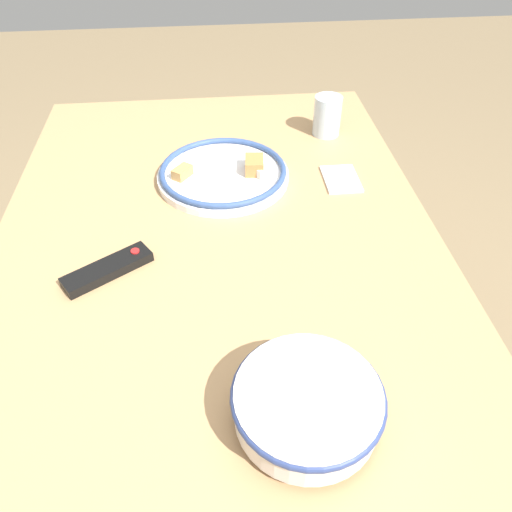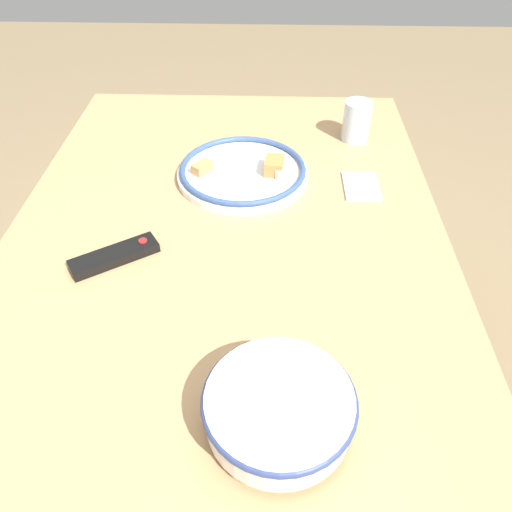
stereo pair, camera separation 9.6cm
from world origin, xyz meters
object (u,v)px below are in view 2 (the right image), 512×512
at_px(food_plate, 244,172).
at_px(tv_remote, 115,255).
at_px(drinking_glass, 357,121).
at_px(noodle_bowl, 279,408).

height_order(food_plate, tv_remote, food_plate).
height_order(food_plate, drinking_glass, drinking_glass).
xyz_separation_m(food_plate, tv_remote, (-0.31, 0.24, -0.01)).
relative_size(food_plate, tv_remote, 1.83).
bearing_deg(tv_remote, drinking_glass, 100.38).
relative_size(noodle_bowl, food_plate, 0.69).
relative_size(tv_remote, drinking_glass, 1.63).
xyz_separation_m(noodle_bowl, drinking_glass, (0.86, -0.21, 0.01)).
distance_m(noodle_bowl, tv_remote, 0.48).
height_order(noodle_bowl, drinking_glass, drinking_glass).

